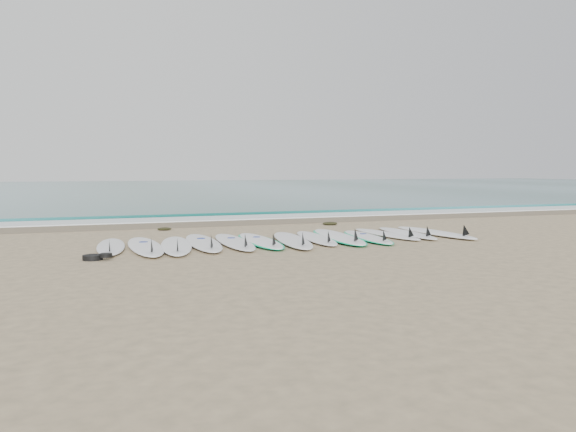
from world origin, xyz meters
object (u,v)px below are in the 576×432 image
object	(u,v)px
surfboard_6	(293,240)
leash_coil	(96,257)
surfboard_0	(111,246)
surfboard_12	(437,232)

from	to	relation	value
surfboard_6	leash_coil	size ratio (longest dim) A/B	6.22
surfboard_0	surfboard_6	xyz separation A→B (m)	(3.46, -0.32, 0.01)
surfboard_0	surfboard_6	size ratio (longest dim) A/B	0.85
surfboard_0	surfboard_12	bearing A→B (deg)	2.34
surfboard_0	surfboard_12	world-z (taller)	surfboard_12
surfboard_12	leash_coil	world-z (taller)	surfboard_12
surfboard_12	leash_coil	distance (m)	7.31
surfboard_12	leash_coil	bearing A→B (deg)	-175.35
surfboard_6	surfboard_0	bearing A→B (deg)	-176.06
surfboard_0	surfboard_6	distance (m)	3.47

